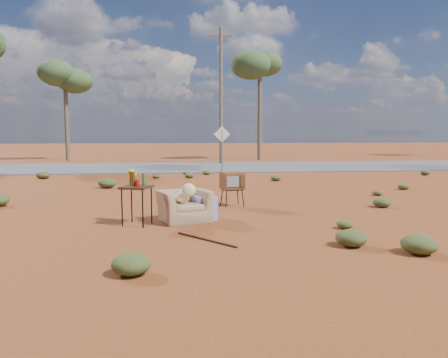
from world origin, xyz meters
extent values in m
plane|color=brown|center=(0.00, 0.00, 0.00)|extent=(140.00, 140.00, 0.00)
cube|color=#565659|center=(0.00, 15.00, 0.02)|extent=(140.00, 7.00, 0.04)
imported|color=#967252|center=(-0.49, 0.57, 0.44)|extent=(1.18, 0.96, 0.89)
ellipsoid|color=#E7DD8D|center=(-0.55, 0.60, 0.51)|extent=(0.32, 0.32, 0.19)
ellipsoid|color=#E7DD8D|center=(-0.38, 0.43, 0.68)|extent=(0.28, 0.14, 0.28)
cube|color=navy|center=(-0.07, 0.82, 0.26)|extent=(0.62, 0.76, 0.52)
cube|color=black|center=(0.76, 2.32, 0.44)|extent=(0.56, 0.48, 0.03)
cylinder|color=black|center=(0.59, 2.10, 0.22)|extent=(0.03, 0.03, 0.44)
cylinder|color=black|center=(1.02, 2.21, 0.22)|extent=(0.03, 0.03, 0.44)
cylinder|color=black|center=(0.50, 2.43, 0.22)|extent=(0.03, 0.03, 0.44)
cylinder|color=black|center=(0.94, 2.54, 0.22)|extent=(0.03, 0.03, 0.44)
cube|color=brown|center=(0.76, 2.32, 0.67)|extent=(0.63, 0.54, 0.42)
cube|color=slate|center=(0.74, 2.08, 0.67)|extent=(0.32, 0.10, 0.26)
cube|color=#472D19|center=(1.00, 2.15, 0.67)|extent=(0.12, 0.05, 0.30)
cube|color=#352113|center=(-1.44, 0.32, 0.78)|extent=(0.71, 0.71, 0.04)
cylinder|color=black|center=(-1.72, 0.18, 0.39)|extent=(0.03, 0.03, 0.78)
cylinder|color=black|center=(-1.31, 0.03, 0.39)|extent=(0.03, 0.03, 0.78)
cylinder|color=black|center=(-1.58, 0.60, 0.39)|extent=(0.03, 0.03, 0.78)
cylinder|color=black|center=(-1.16, 0.45, 0.39)|extent=(0.03, 0.03, 0.78)
cylinder|color=#4D2E0C|center=(-1.55, 0.41, 0.94)|extent=(0.08, 0.08, 0.29)
cylinder|color=#4D2E0C|center=(-1.49, 0.24, 0.96)|extent=(0.07, 0.07, 0.31)
cylinder|color=#2C5725|center=(-1.30, 0.38, 0.93)|extent=(0.07, 0.07, 0.27)
cylinder|color=#B61A0E|center=(-1.42, 0.19, 0.87)|extent=(0.07, 0.07, 0.14)
cylinder|color=silver|center=(-1.54, 0.53, 0.88)|extent=(0.09, 0.09, 0.16)
ellipsoid|color=yellow|center=(-1.54, 0.53, 1.05)|extent=(0.18, 0.18, 0.13)
cylinder|color=#4F2715|center=(-0.13, -1.13, 0.02)|extent=(0.97, 1.15, 0.04)
cylinder|color=brown|center=(1.50, 12.00, 1.00)|extent=(0.06, 0.06, 2.00)
cube|color=silver|center=(1.50, 12.00, 1.80)|extent=(0.78, 0.04, 0.78)
cylinder|color=brown|center=(-8.00, 22.00, 3.00)|extent=(0.28, 0.28, 6.00)
ellipsoid|color=#3E5C2F|center=(-8.00, 22.00, 5.50)|extent=(3.20, 3.20, 2.20)
cylinder|color=brown|center=(5.00, 21.00, 3.50)|extent=(0.28, 0.28, 7.00)
ellipsoid|color=#3E5C2F|center=(5.00, 21.00, 6.50)|extent=(3.20, 3.20, 2.20)
cylinder|color=brown|center=(2.00, 17.50, 4.00)|extent=(0.20, 0.20, 8.00)
cube|color=brown|center=(2.00, 17.50, 7.50)|extent=(1.40, 0.10, 0.10)
ellipsoid|color=#3E4C21|center=(4.50, 1.80, 0.12)|extent=(0.44, 0.44, 0.24)
ellipsoid|color=#3E4C21|center=(-3.00, 6.50, 0.17)|extent=(0.60, 0.60, 0.33)
ellipsoid|color=#3E4C21|center=(6.80, 5.00, 0.10)|extent=(0.36, 0.36, 0.20)
ellipsoid|color=#3E4C21|center=(3.20, 8.00, 0.11)|extent=(0.40, 0.40, 0.22)
ellipsoid|color=#3E4C21|center=(-1.50, 9.50, 0.08)|extent=(0.30, 0.30, 0.17)
camera|label=1|loc=(-0.62, -8.57, 1.87)|focal=35.00mm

